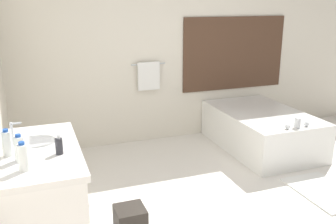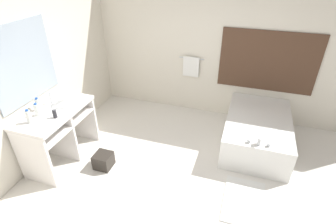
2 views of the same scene
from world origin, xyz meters
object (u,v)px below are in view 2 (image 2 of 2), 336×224
(water_bottle_3, at_px, (37,110))
(waste_bin, at_px, (103,160))
(soap_dispenser, at_px, (55,114))
(water_bottle_1, at_px, (29,117))
(water_bottle_2, at_px, (38,105))
(bathtub, at_px, (257,130))

(water_bottle_3, height_order, waste_bin, water_bottle_3)
(water_bottle_3, relative_size, soap_dispenser, 1.30)
(water_bottle_1, bearing_deg, water_bottle_2, 109.87)
(water_bottle_1, bearing_deg, soap_dispenser, 40.60)
(water_bottle_2, height_order, waste_bin, water_bottle_2)
(bathtub, xyz_separation_m, water_bottle_2, (-3.17, -1.40, 0.71))
(bathtub, xyz_separation_m, soap_dispenser, (-2.81, -1.49, 0.68))
(bathtub, height_order, water_bottle_3, water_bottle_3)
(water_bottle_2, bearing_deg, water_bottle_1, -70.13)
(bathtub, bearing_deg, soap_dispenser, -151.99)
(bathtub, height_order, water_bottle_2, water_bottle_2)
(bathtub, distance_m, waste_bin, 2.62)
(bathtub, height_order, soap_dispenser, soap_dispenser)
(bathtub, bearing_deg, water_bottle_2, -156.20)
(bathtub, xyz_separation_m, water_bottle_3, (-3.08, -1.52, 0.71))
(water_bottle_1, height_order, waste_bin, water_bottle_1)
(soap_dispenser, xyz_separation_m, waste_bin, (0.56, 0.16, -0.85))
(bathtub, height_order, water_bottle_1, water_bottle_1)
(water_bottle_2, bearing_deg, water_bottle_3, -54.84)
(soap_dispenser, bearing_deg, water_bottle_1, -139.40)
(water_bottle_1, distance_m, waste_bin, 1.25)
(water_bottle_1, xyz_separation_m, waste_bin, (0.81, 0.37, -0.88))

